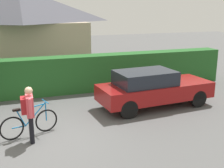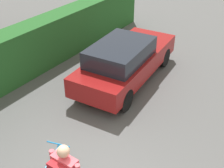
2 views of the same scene
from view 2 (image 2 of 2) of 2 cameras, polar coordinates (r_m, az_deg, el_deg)
parked_car_near at (r=9.49m, az=2.58°, el=4.56°), size 4.59×1.99×1.47m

